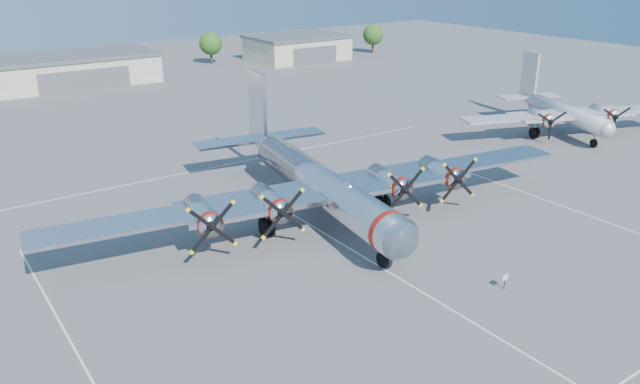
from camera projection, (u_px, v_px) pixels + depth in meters
ground at (350, 249)px, 50.41m from camera, size 260.00×260.00×0.00m
parking_lines at (364, 257)px, 49.07m from camera, size 60.00×50.08×0.01m
hangar_center at (74, 69)px, 112.15m from camera, size 28.60×14.60×5.40m
hangar_east at (297, 47)px, 137.76m from camera, size 20.60×14.60×5.40m
tree_east at (211, 44)px, 132.23m from camera, size 4.80×4.80×6.64m
tree_far_east at (373, 35)px, 146.38m from camera, size 4.80×4.80×6.64m
main_bomber_b29 at (316, 214)px, 57.11m from camera, size 52.96×40.01×10.75m
twin_engine_east at (560, 133)px, 82.71m from camera, size 35.24×30.30×9.41m
info_placard at (505, 279)px, 44.15m from camera, size 0.60×0.09×1.15m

